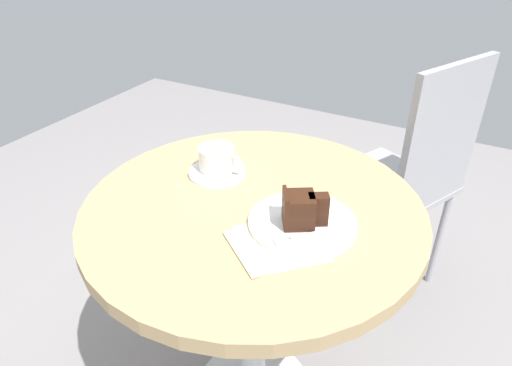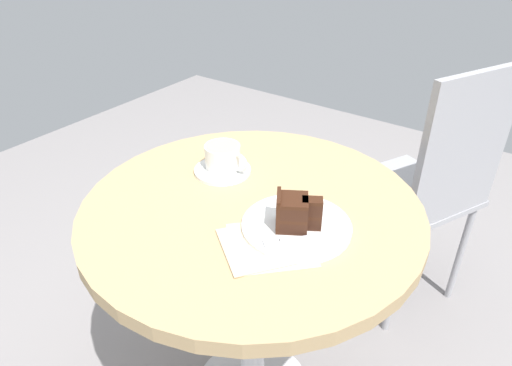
{
  "view_description": "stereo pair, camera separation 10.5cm",
  "coord_description": "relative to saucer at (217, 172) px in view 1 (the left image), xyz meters",
  "views": [
    {
      "loc": [
        0.42,
        -0.76,
        1.31
      ],
      "look_at": [
        -0.01,
        0.03,
        0.75
      ],
      "focal_mm": 32.0,
      "sensor_mm": 36.0,
      "label": 1
    },
    {
      "loc": [
        0.51,
        -0.7,
        1.31
      ],
      "look_at": [
        -0.01,
        0.03,
        0.75
      ],
      "focal_mm": 32.0,
      "sensor_mm": 36.0,
      "label": 2
    }
  ],
  "objects": [
    {
      "name": "teaspoon",
      "position": [
        -0.02,
        -0.04,
        0.01
      ],
      "size": [
        0.1,
        0.02,
        0.0
      ],
      "rotation": [
        0.0,
        0.0,
        3.2
      ],
      "color": "silver",
      "rests_on": "saucer"
    },
    {
      "name": "cake_plate",
      "position": [
        0.28,
        -0.1,
        0.0
      ],
      "size": [
        0.23,
        0.23,
        0.01
      ],
      "color": "white",
      "rests_on": "cafe_table"
    },
    {
      "name": "cake_slice",
      "position": [
        0.28,
        -0.11,
        0.04
      ],
      "size": [
        0.1,
        0.09,
        0.08
      ],
      "rotation": [
        0.0,
        0.0,
        0.54
      ],
      "color": "#381E14",
      "rests_on": "cake_plate"
    },
    {
      "name": "napkin",
      "position": [
        0.26,
        -0.18,
        -0.0
      ],
      "size": [
        0.24,
        0.24,
        0.0
      ],
      "rotation": [
        0.0,
        0.0,
        3.93
      ],
      "color": "beige",
      "rests_on": "cafe_table"
    },
    {
      "name": "fork",
      "position": [
        0.3,
        -0.15,
        0.01
      ],
      "size": [
        0.1,
        0.11,
        0.0
      ],
      "rotation": [
        0.0,
        0.0,
        3.99
      ],
      "color": "silver",
      "rests_on": "cake_plate"
    },
    {
      "name": "coffee_cup",
      "position": [
        -0.0,
        0.01,
        0.04
      ],
      "size": [
        0.12,
        0.09,
        0.06
      ],
      "color": "white",
      "rests_on": "saucer"
    },
    {
      "name": "saucer",
      "position": [
        0.0,
        0.0,
        0.0
      ],
      "size": [
        0.15,
        0.15,
        0.01
      ],
      "color": "white",
      "rests_on": "cafe_table"
    },
    {
      "name": "cafe_table",
      "position": [
        0.15,
        -0.08,
        -0.12
      ],
      "size": [
        0.79,
        0.79,
        0.71
      ],
      "color": "tan",
      "rests_on": "ground"
    },
    {
      "name": "cafe_chair",
      "position": [
        0.39,
        0.58,
        -0.18
      ],
      "size": [
        0.51,
        0.51,
        0.93
      ],
      "rotation": [
        0.0,
        0.0,
        4.27
      ],
      "color": "#9E9EA3",
      "rests_on": "ground"
    }
  ]
}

